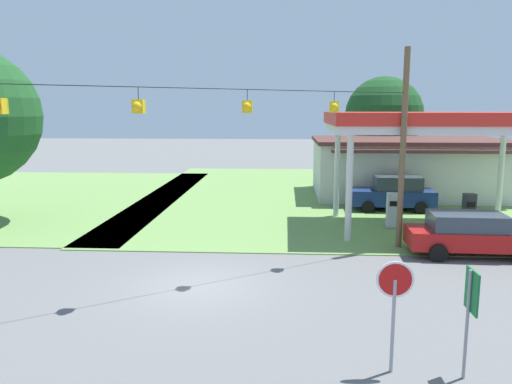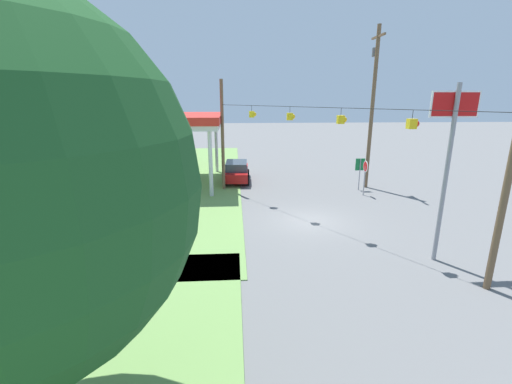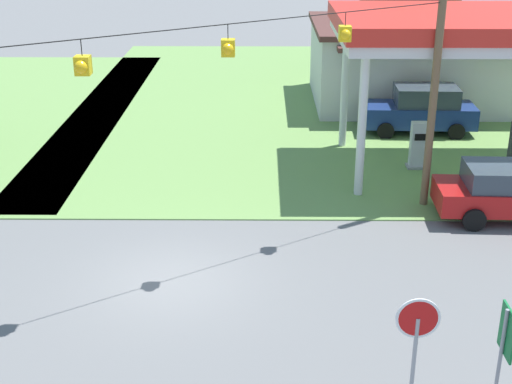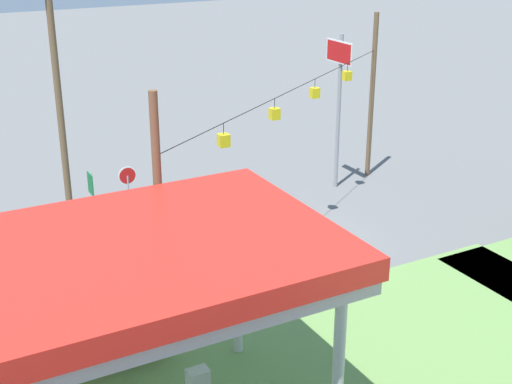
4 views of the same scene
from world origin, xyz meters
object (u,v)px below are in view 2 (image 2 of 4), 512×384
at_px(fuel_pump_near, 180,178).
at_px(car_at_pumps_rear, 126,174).
at_px(car_at_pumps_front, 237,171).
at_px(fuel_pump_far, 186,169).
at_px(stop_sign_overhead, 450,142).
at_px(gas_station_canopy, 180,121).
at_px(route_sign, 360,168).
at_px(utility_pole_main, 373,101).
at_px(stop_sign_roadside, 365,170).
at_px(gas_station_store, 70,159).

relative_size(fuel_pump_near, car_at_pumps_rear, 0.37).
xyz_separation_m(fuel_pump_near, car_at_pumps_front, (2.12, -4.36, 0.05)).
height_order(fuel_pump_far, stop_sign_overhead, stop_sign_overhead).
bearing_deg(car_at_pumps_rear, fuel_pump_near, 79.49).
bearing_deg(gas_station_canopy, route_sign, -102.74).
xyz_separation_m(car_at_pumps_rear, route_sign, (-2.25, -17.94, 0.72)).
bearing_deg(gas_station_canopy, utility_pole_main, -98.97).
bearing_deg(utility_pole_main, gas_station_canopy, 81.03).
distance_m(car_at_pumps_rear, stop_sign_overhead, 22.37).
bearing_deg(route_sign, fuel_pump_near, 84.57).
relative_size(gas_station_canopy, stop_sign_roadside, 3.92).
distance_m(fuel_pump_near, stop_sign_roadside, 13.72).
bearing_deg(utility_pole_main, route_sign, 133.12).
distance_m(fuel_pump_far, car_at_pumps_rear, 5.08).
bearing_deg(route_sign, car_at_pumps_rear, 82.84).
bearing_deg(car_at_pumps_front, route_sign, -108.13).
bearing_deg(gas_station_store, utility_pole_main, -98.30).
distance_m(gas_station_canopy, stop_sign_roadside, 14.51).
distance_m(fuel_pump_far, stop_sign_overhead, 21.22).
relative_size(stop_sign_overhead, utility_pole_main, 0.62).
xyz_separation_m(car_at_pumps_front, utility_pole_main, (-2.62, -10.06, 5.62)).
xyz_separation_m(gas_station_canopy, stop_sign_overhead, (-14.67, -12.72, 0.07)).
height_order(car_at_pumps_front, stop_sign_roadside, stop_sign_roadside).
bearing_deg(car_at_pumps_rear, gas_station_canopy, 102.51).
distance_m(fuel_pump_far, car_at_pumps_front, 4.59).
relative_size(gas_station_canopy, fuel_pump_near, 5.66).
bearing_deg(car_at_pumps_front, stop_sign_overhead, -148.71).
height_order(gas_station_canopy, fuel_pump_near, gas_station_canopy).
distance_m(fuel_pump_near, stop_sign_overhead, 18.60).
xyz_separation_m(car_at_pumps_rear, stop_sign_roadside, (-3.77, -17.76, 0.82)).
xyz_separation_m(fuel_pump_near, stop_sign_overhead, (-12.89, -12.72, 4.24)).
height_order(gas_station_store, route_sign, gas_station_store).
height_order(car_at_pumps_front, route_sign, route_sign).
height_order(fuel_pump_far, utility_pole_main, utility_pole_main).
relative_size(gas_station_store, utility_pole_main, 1.05).
xyz_separation_m(gas_station_store, car_at_pumps_front, (-0.85, -13.73, -1.01)).
distance_m(fuel_pump_near, utility_pole_main, 15.51).
height_order(fuel_pump_far, car_at_pumps_rear, car_at_pumps_rear).
xyz_separation_m(fuel_pump_near, car_at_pumps_rear, (0.96, 4.37, 0.17)).
bearing_deg(stop_sign_overhead, utility_pole_main, -7.83).
height_order(car_at_pumps_rear, route_sign, route_sign).
distance_m(gas_station_store, utility_pole_main, 24.48).
height_order(gas_station_canopy, stop_sign_overhead, stop_sign_overhead).
xyz_separation_m(fuel_pump_far, car_at_pumps_front, (-1.44, -4.36, 0.05)).
bearing_deg(gas_station_canopy, car_at_pumps_rear, 100.57).
height_order(fuel_pump_near, stop_sign_overhead, stop_sign_overhead).
bearing_deg(stop_sign_roadside, gas_station_store, -104.25).
relative_size(gas_station_canopy, car_at_pumps_rear, 2.11).
bearing_deg(fuel_pump_far, route_sign, -109.65).
xyz_separation_m(gas_station_canopy, route_sign, (-3.07, -13.58, -3.29)).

